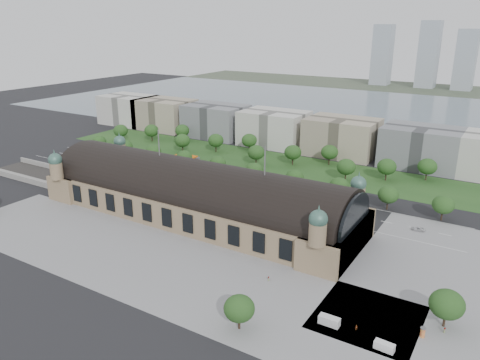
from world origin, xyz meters
The scene contains 65 objects.
ground centered at (0.00, 0.00, 0.00)m, with size 900.00×900.00×0.00m, color black.
station centered at (0.00, 0.00, 10.28)m, with size 150.00×48.40×44.30m.
track_cutting centered at (-110.00, -2.21, 0.70)m, with size 70.00×24.00×3.10m.
plaza_south centered at (10.00, -44.00, 0.00)m, with size 190.00×48.00×0.12m, color gray.
plaza_east centered at (103.00, 0.00, 0.00)m, with size 56.00×100.00×0.12m, color gray.
road_slab centered at (-20.00, 38.00, 0.00)m, with size 260.00×26.00×0.10m, color black.
grass_belt centered at (-15.00, 93.00, 0.00)m, with size 300.00×45.00×0.10m, color #244B1E.
petrol_station centered at (-53.91, 65.28, 2.95)m, with size 14.00×13.00×5.05m.
lake centered at (0.00, 298.00, 0.00)m, with size 700.00×320.00×0.08m, color slate.
far_shore centered at (0.00, 498.00, 0.00)m, with size 700.00×120.00×0.14m, color #44513D.
far_tower_left centered at (-60.00, 508.00, 40.00)m, with size 24.00×24.00×80.00m, color #9EA8B2.
far_tower_mid centered at (0.00, 508.00, 42.50)m, with size 24.00×24.00×85.00m, color #9EA8B2.
far_tower_right centered at (45.00, 508.00, 37.50)m, with size 24.00×24.00×75.00m, color #9EA8B2.
office_0 centered at (-170.00, 133.00, 12.00)m, with size 45.00×32.00×24.00m, color beige.
office_1 centered at (-130.00, 133.00, 12.00)m, with size 45.00×32.00×24.00m, color tan.
office_2 centered at (-80.00, 133.00, 12.00)m, with size 45.00×32.00×24.00m, color gray.
office_3 centered at (-30.00, 133.00, 12.00)m, with size 45.00×32.00×24.00m, color beige.
office_4 centered at (20.00, 133.00, 12.00)m, with size 45.00×32.00×24.00m, color tan.
office_5 centered at (70.00, 133.00, 12.00)m, with size 45.00×32.00×24.00m, color gray.
tree_row_0 centered at (-120.00, 53.00, 7.43)m, with size 9.60×9.60×11.52m.
tree_row_1 centered at (-96.00, 53.00, 7.43)m, with size 9.60×9.60×11.52m.
tree_row_2 centered at (-72.00, 53.00, 7.43)m, with size 9.60×9.60×11.52m.
tree_row_3 centered at (-48.00, 53.00, 7.43)m, with size 9.60×9.60×11.52m.
tree_row_4 centered at (-24.00, 53.00, 7.43)m, with size 9.60×9.60×11.52m.
tree_row_5 centered at (0.00, 53.00, 7.43)m, with size 9.60×9.60×11.52m.
tree_row_6 centered at (24.00, 53.00, 7.43)m, with size 9.60×9.60×11.52m.
tree_row_7 centered at (48.00, 53.00, 7.43)m, with size 9.60×9.60×11.52m.
tree_row_8 centered at (72.00, 53.00, 7.43)m, with size 9.60×9.60×11.52m.
tree_row_9 centered at (96.00, 53.00, 7.43)m, with size 9.60×9.60×11.52m.
tree_belt_0 centered at (-130.00, 83.00, 8.05)m, with size 10.40×10.40×12.48m.
tree_belt_1 centered at (-111.00, 95.00, 8.05)m, with size 10.40×10.40×12.48m.
tree_belt_2 centered at (-92.00, 107.00, 8.05)m, with size 10.40×10.40×12.48m.
tree_belt_3 centered at (-73.00, 83.00, 8.05)m, with size 10.40×10.40×12.48m.
tree_belt_4 centered at (-54.00, 95.00, 8.05)m, with size 10.40×10.40×12.48m.
tree_belt_5 centered at (-35.00, 107.00, 8.05)m, with size 10.40×10.40×12.48m.
tree_belt_6 centered at (-16.00, 83.00, 8.05)m, with size 10.40×10.40×12.48m.
tree_belt_7 centered at (3.00, 95.00, 8.05)m, with size 10.40×10.40×12.48m.
tree_belt_8 centered at (22.00, 107.00, 8.05)m, with size 10.40×10.40×12.48m.
tree_belt_9 centered at (41.00, 83.00, 8.05)m, with size 10.40×10.40×12.48m.
tree_belt_10 centered at (60.00, 95.00, 8.05)m, with size 10.40×10.40×12.48m.
tree_belt_11 centered at (79.00, 107.00, 8.05)m, with size 10.40×10.40×12.48m.
tree_plaza_ne centered at (110.00, -28.00, 7.43)m, with size 10.00×10.00×11.69m.
tree_plaza_s centered at (60.00, -60.00, 6.80)m, with size 9.00×9.00×10.64m.
traffic_car_0 centered at (-117.53, 33.98, 0.76)m, with size 1.79×4.44×1.51m, color white.
traffic_car_1 centered at (-67.18, 44.39, 0.68)m, with size 1.44×4.12×1.36m, color gray.
traffic_car_2 centered at (-64.13, 28.13, 0.66)m, with size 2.17×4.72×1.31m, color black.
traffic_car_3 centered at (-17.72, 37.28, 0.73)m, with size 2.03×5.00×1.45m, color maroon.
traffic_car_6 centered at (89.62, 36.27, 0.77)m, with size 2.57×5.57×1.55m, color silver.
parked_car_0 centered at (-80.00, 24.89, 0.71)m, with size 1.51×4.33×1.43m, color black.
parked_car_1 centered at (-71.66, 25.00, 0.74)m, with size 2.45×5.32×1.48m, color maroon.
parked_car_2 centered at (-63.16, 21.00, 0.81)m, with size 2.26×5.56×1.61m, color #1B284B.
parked_car_3 centered at (-50.81, 25.00, 0.72)m, with size 1.71×4.25×1.45m, color #595A61.
parked_car_4 centered at (-49.63, 21.00, 0.71)m, with size 1.51×4.33×1.43m, color silver.
parked_car_5 centered at (-39.71, 25.00, 0.65)m, with size 2.17×4.71×1.31m, color #93969B.
parked_car_6 centered at (-42.40, 25.00, 0.73)m, with size 2.03×5.00×1.45m, color black.
bus_west centered at (-19.31, 27.00, 1.69)m, with size 2.83×12.10×3.37m, color red.
bus_mid centered at (2.33, 32.00, 1.86)m, with size 3.13×13.38×3.73m, color silver.
bus_east centered at (14.65, 32.00, 1.51)m, with size 2.53×10.81×3.01m, color silver.
van_east centered at (81.07, -44.72, 1.28)m, with size 6.18×2.48×2.67m.
van_south centered at (97.85, -47.42, 1.12)m, with size 5.52×2.49×2.34m.
advertising_column centered at (105.76, -36.35, 1.61)m, with size 1.64×1.64×3.11m.
pedestrian_0 centered at (54.79, -32.45, 0.83)m, with size 0.82×0.47×1.67m, color gray.
pedestrian_1 centered at (89.04, -43.21, 0.99)m, with size 0.72×0.47×1.98m, color gray.
pedestrian_2 centered at (105.52, -33.06, 0.76)m, with size 0.74×0.43×1.52m, color gray.
pedestrian_5 centered at (110.71, -31.03, 0.87)m, with size 0.85×0.49×1.74m, color gray.
Camera 1 is at (119.68, -156.74, 84.13)m, focal length 35.00 mm.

